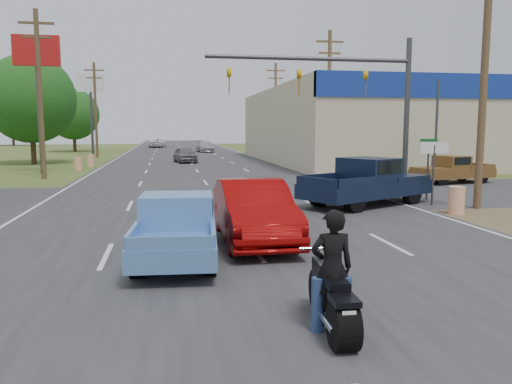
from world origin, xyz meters
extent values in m
cube|color=#2D2D30|center=(0.00, 40.00, 0.01)|extent=(15.00, 180.00, 0.02)
cube|color=#2D2D30|center=(0.00, 18.00, 0.01)|extent=(120.00, 10.00, 0.02)
cylinder|color=#4C3823|center=(9.50, 13.00, 5.00)|extent=(0.28, 0.28, 10.00)
cylinder|color=#4C3823|center=(9.50, 31.00, 5.00)|extent=(0.28, 0.28, 10.00)
cube|color=#4C3823|center=(9.50, 31.00, 9.20)|extent=(2.00, 0.14, 0.14)
cube|color=#4C3823|center=(9.50, 31.00, 8.40)|extent=(1.60, 0.14, 0.14)
cylinder|color=#4C3823|center=(9.50, 49.00, 5.00)|extent=(0.28, 0.28, 10.00)
cube|color=#4C3823|center=(9.50, 49.00, 9.20)|extent=(2.00, 0.14, 0.14)
cube|color=#4C3823|center=(9.50, 49.00, 8.40)|extent=(1.60, 0.14, 0.14)
cylinder|color=#4C3823|center=(-9.50, 28.00, 5.00)|extent=(0.28, 0.28, 10.00)
cube|color=#4C3823|center=(-9.50, 28.00, 9.20)|extent=(2.00, 0.14, 0.14)
cube|color=#4C3823|center=(-9.50, 28.00, 8.40)|extent=(1.60, 0.14, 0.14)
cylinder|color=#4C3823|center=(-9.50, 52.00, 5.00)|extent=(0.28, 0.28, 10.00)
cube|color=#4C3823|center=(-9.50, 52.00, 9.20)|extent=(2.00, 0.14, 0.14)
cube|color=#4C3823|center=(-9.50, 52.00, 8.40)|extent=(1.60, 0.14, 0.14)
cylinder|color=#422D19|center=(-13.50, 42.00, 1.62)|extent=(0.44, 0.44, 3.24)
sphere|color=#1A4C15|center=(-13.50, 42.00, 5.58)|extent=(7.56, 7.56, 7.56)
cylinder|color=#422D19|center=(-14.20, 66.00, 1.44)|extent=(0.44, 0.44, 2.88)
sphere|color=#1A4C15|center=(-14.20, 66.00, 4.96)|extent=(6.72, 6.72, 6.72)
cylinder|color=#422D19|center=(30.00, 95.00, 1.71)|extent=(0.44, 0.44, 3.42)
sphere|color=#1A4C15|center=(30.00, 95.00, 5.89)|extent=(7.98, 7.98, 7.98)
cylinder|color=#422D19|center=(-30.00, 95.00, 1.89)|extent=(0.44, 0.44, 3.78)
sphere|color=#1A4C15|center=(-30.00, 95.00, 6.51)|extent=(8.82, 8.82, 8.82)
cylinder|color=orange|center=(8.00, 12.00, 0.50)|extent=(0.56, 0.56, 1.00)
cylinder|color=orange|center=(8.40, 20.50, 0.50)|extent=(0.56, 0.56, 1.00)
cylinder|color=orange|center=(-8.50, 34.00, 0.50)|extent=(0.56, 0.56, 1.00)
cylinder|color=orange|center=(-8.20, 38.00, 0.50)|extent=(0.56, 0.56, 1.00)
cylinder|color=#3F3F44|center=(-10.50, 32.00, 4.50)|extent=(0.30, 0.30, 9.00)
cube|color=#B21414|center=(-10.50, 32.00, 8.20)|extent=(3.00, 0.35, 2.00)
cylinder|color=#3F3F44|center=(-10.50, 56.00, 4.50)|extent=(0.30, 0.30, 9.00)
cube|color=white|center=(-10.50, 56.00, 8.20)|extent=(3.00, 0.35, 2.00)
cylinder|color=#3F3F44|center=(8.20, 14.00, 1.20)|extent=(0.08, 0.08, 2.40)
cube|color=white|center=(8.20, 14.00, 2.30)|extent=(1.20, 0.05, 0.45)
cylinder|color=#3F3F44|center=(8.80, 15.50, 1.20)|extent=(0.08, 0.08, 2.40)
cube|color=#0C591E|center=(8.80, 15.50, 2.50)|extent=(0.80, 0.04, 0.22)
cylinder|color=#3F3F44|center=(8.50, 17.00, 3.50)|extent=(0.24, 0.24, 7.00)
cylinder|color=#3F3F44|center=(4.00, 17.00, 6.00)|extent=(9.00, 0.18, 0.18)
imported|color=gold|center=(6.50, 17.00, 5.55)|extent=(0.18, 0.40, 1.10)
imported|color=gold|center=(3.50, 17.00, 5.55)|extent=(0.18, 0.40, 1.10)
imported|color=gold|center=(0.50, 17.00, 5.55)|extent=(0.18, 0.40, 1.10)
imported|color=#910706|center=(0.14, 8.99, 0.82)|extent=(1.74, 5.00, 1.65)
cylinder|color=black|center=(0.21, 2.20, 0.35)|extent=(0.38, 0.71, 0.69)
cylinder|color=black|center=(0.30, 3.73, 0.35)|extent=(0.17, 0.70, 0.69)
cube|color=black|center=(0.26, 2.99, 0.65)|extent=(0.30, 1.27, 0.32)
cube|color=black|center=(0.27, 3.25, 0.86)|extent=(0.31, 0.59, 0.23)
cube|color=black|center=(0.24, 2.68, 0.82)|extent=(0.35, 0.60, 0.11)
cylinder|color=white|center=(0.29, 3.57, 1.10)|extent=(0.69, 0.09, 0.05)
cube|color=white|center=(0.20, 1.97, 0.58)|extent=(0.19, 0.03, 0.13)
imported|color=black|center=(0.25, 2.84, 0.88)|extent=(0.67, 0.46, 1.76)
cylinder|color=black|center=(-2.56, 8.90, 0.35)|extent=(0.32, 0.73, 0.71)
cylinder|color=black|center=(-1.08, 8.78, 0.35)|extent=(0.32, 0.73, 0.71)
cylinder|color=black|center=(-2.77, 6.15, 0.35)|extent=(0.32, 0.73, 0.71)
cylinder|color=black|center=(-1.29, 6.03, 0.35)|extent=(0.32, 0.73, 0.71)
cube|color=#5E8BC9|center=(-1.92, 7.46, 0.55)|extent=(2.12, 4.72, 0.46)
cube|color=#5E8BC9|center=(-1.82, 8.84, 0.84)|extent=(1.81, 1.87, 0.16)
cube|color=#5E8BC9|center=(-1.92, 7.56, 1.15)|extent=(1.73, 1.50, 0.75)
cube|color=black|center=(-1.92, 7.56, 1.28)|extent=(1.74, 1.23, 0.40)
cube|color=#5E8BC9|center=(-2.10, 5.22, 0.90)|extent=(1.63, 0.20, 0.27)
cylinder|color=black|center=(6.74, 16.12, 0.44)|extent=(0.93, 0.70, 0.88)
cylinder|color=black|center=(7.59, 14.49, 0.44)|extent=(0.93, 0.70, 0.88)
cylinder|color=black|center=(3.70, 14.53, 0.44)|extent=(0.93, 0.70, 0.88)
cylinder|color=black|center=(4.56, 12.90, 0.44)|extent=(0.93, 0.70, 0.88)
cube|color=#101931|center=(5.65, 14.51, 0.68)|extent=(6.07, 4.59, 0.57)
cube|color=#101931|center=(7.16, 15.31, 1.04)|extent=(2.89, 2.85, 0.20)
cube|color=#101931|center=(5.75, 14.57, 1.43)|extent=(2.45, 2.58, 0.93)
cube|color=black|center=(5.75, 14.57, 1.59)|extent=(2.17, 2.46, 0.49)
cube|color=#101931|center=(3.17, 13.22, 1.12)|extent=(1.01, 1.83, 0.33)
cylinder|color=black|center=(12.37, 20.39, 0.36)|extent=(0.76, 0.40, 0.72)
cylinder|color=black|center=(12.08, 21.86, 0.36)|extent=(0.76, 0.40, 0.72)
cylinder|color=black|center=(15.11, 20.93, 0.36)|extent=(0.76, 0.40, 0.72)
cylinder|color=black|center=(14.82, 22.40, 0.36)|extent=(0.76, 0.40, 0.72)
cube|color=brown|center=(13.59, 21.39, 0.56)|extent=(4.92, 2.66, 0.47)
cube|color=brown|center=(12.22, 21.12, 0.85)|extent=(2.07, 2.01, 0.16)
cube|color=brown|center=(13.50, 21.38, 1.17)|extent=(1.69, 1.89, 0.76)
cube|color=black|center=(13.50, 21.38, 1.30)|extent=(1.42, 1.87, 0.40)
cube|color=brown|center=(15.83, 21.84, 0.91)|extent=(0.39, 1.63, 0.27)
imported|color=slate|center=(-0.50, 41.50, 0.71)|extent=(2.28, 4.38, 1.42)
imported|color=#B4B3B8|center=(2.88, 62.01, 0.71)|extent=(2.41, 5.03, 1.41)
imported|color=silver|center=(-3.51, 79.36, 0.73)|extent=(3.11, 5.56, 1.47)
camera|label=1|loc=(-2.12, -4.02, 3.03)|focal=35.00mm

